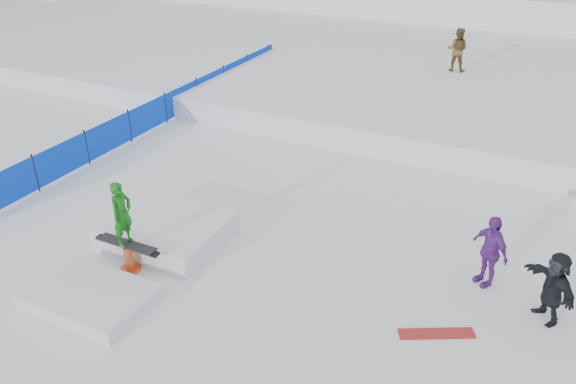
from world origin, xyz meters
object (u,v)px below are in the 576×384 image
at_px(jib_rail_feature, 146,245).
at_px(spectator_dark, 553,287).
at_px(safety_fence, 166,108).
at_px(spectator_purple, 489,251).
at_px(walker_olive, 457,50).

bearing_deg(jib_rail_feature, spectator_dark, 11.83).
relative_size(safety_fence, spectator_purple, 10.03).
relative_size(spectator_dark, jib_rail_feature, 0.34).
bearing_deg(walker_olive, safety_fence, 44.65).
height_order(spectator_purple, spectator_dark, spectator_purple).
distance_m(safety_fence, spectator_dark, 13.76).
xyz_separation_m(spectator_purple, spectator_dark, (1.24, -0.62, -0.06)).
relative_size(safety_fence, jib_rail_feature, 3.64).
bearing_deg(walker_olive, jib_rail_feature, 76.49).
xyz_separation_m(safety_fence, jib_rail_feature, (4.62, -6.87, -0.25)).
relative_size(spectator_purple, spectator_dark, 1.08).
bearing_deg(jib_rail_feature, walker_olive, 76.45).
bearing_deg(spectator_purple, jib_rail_feature, -121.75).
relative_size(walker_olive, spectator_dark, 1.15).
relative_size(walker_olive, spectator_purple, 1.07).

